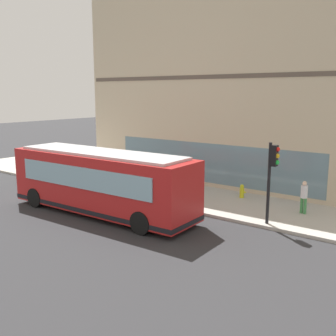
# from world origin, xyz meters

# --- Properties ---
(ground) EXTENTS (120.00, 120.00, 0.00)m
(ground) POSITION_xyz_m (0.00, 0.00, 0.00)
(ground) COLOR #2D2D30
(sidewalk_curb) EXTENTS (4.86, 40.00, 0.15)m
(sidewalk_curb) POSITION_xyz_m (5.03, 0.00, 0.07)
(sidewalk_curb) COLOR #B2ADA3
(sidewalk_curb) RESTS_ON ground
(building_corner) EXTENTS (7.89, 19.75, 12.21)m
(building_corner) POSITION_xyz_m (11.37, 0.00, 6.10)
(building_corner) COLOR beige
(building_corner) RESTS_ON ground
(city_bus_nearside) EXTENTS (2.81, 10.10, 3.07)m
(city_bus_nearside) POSITION_xyz_m (-0.04, 1.58, 1.55)
(city_bus_nearside) COLOR red
(city_bus_nearside) RESTS_ON ground
(traffic_light_near_corner) EXTENTS (0.32, 0.49, 3.58)m
(traffic_light_near_corner) POSITION_xyz_m (2.97, -5.78, 2.65)
(traffic_light_near_corner) COLOR black
(traffic_light_near_corner) RESTS_ON sidewalk_curb
(fire_hydrant) EXTENTS (0.35, 0.35, 0.74)m
(fire_hydrant) POSITION_xyz_m (6.27, -2.79, 0.51)
(fire_hydrant) COLOR gold
(fire_hydrant) RESTS_ON sidewalk_curb
(pedestrian_walking_along_curb) EXTENTS (0.32, 0.32, 1.73)m
(pedestrian_walking_along_curb) POSITION_xyz_m (5.33, 2.02, 1.15)
(pedestrian_walking_along_curb) COLOR silver
(pedestrian_walking_along_curb) RESTS_ON sidewalk_curb
(pedestrian_by_light_pole) EXTENTS (0.32, 0.32, 1.78)m
(pedestrian_by_light_pole) POSITION_xyz_m (4.61, -0.32, 1.18)
(pedestrian_by_light_pole) COLOR #8C3F8C
(pedestrian_by_light_pole) RESTS_ON sidewalk_curb
(pedestrian_near_hydrant) EXTENTS (0.32, 0.32, 1.58)m
(pedestrian_near_hydrant) POSITION_xyz_m (5.37, -6.44, 1.05)
(pedestrian_near_hydrant) COLOR #3F8C4C
(pedestrian_near_hydrant) RESTS_ON sidewalk_curb
(newspaper_vending_box) EXTENTS (0.44, 0.42, 0.90)m
(newspaper_vending_box) POSITION_xyz_m (6.79, 6.86, 0.60)
(newspaper_vending_box) COLOR #197233
(newspaper_vending_box) RESTS_ON sidewalk_curb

